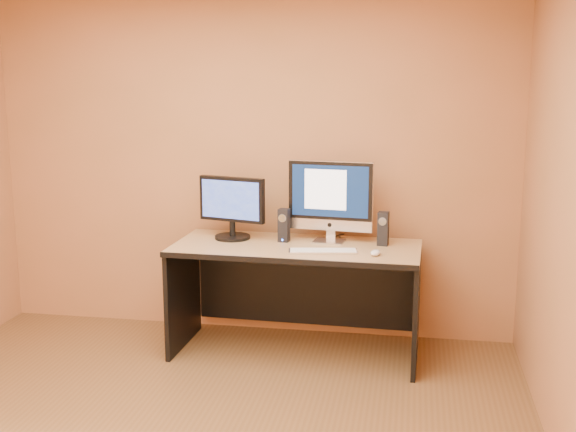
{
  "coord_description": "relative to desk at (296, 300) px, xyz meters",
  "views": [
    {
      "loc": [
        1.22,
        -3.33,
        2.01
      ],
      "look_at": [
        0.39,
        1.43,
        1.03
      ],
      "focal_mm": 45.0,
      "sensor_mm": 36.0,
      "label": 1
    }
  ],
  "objects": [
    {
      "name": "walls",
      "position": [
        -0.43,
        -1.53,
        0.9
      ],
      "size": [
        4.0,
        4.0,
        2.6
      ],
      "primitive_type": null,
      "color": "#AC6C45",
      "rests_on": "ground"
    },
    {
      "name": "cable_b",
      "position": [
        0.25,
        0.32,
        0.4
      ],
      "size": [
        0.11,
        0.17,
        0.01
      ],
      "primitive_type": "cylinder",
      "rotation": [
        1.57,
        0.0,
        -0.56
      ],
      "color": "black",
      "rests_on": "desk"
    },
    {
      "name": "mouse",
      "position": [
        0.56,
        -0.18,
        0.42
      ],
      "size": [
        0.08,
        0.12,
        0.04
      ],
      "primitive_type": "ellipsoid",
      "rotation": [
        0.0,
        0.0,
        -0.21
      ],
      "color": "silver",
      "rests_on": "desk"
    },
    {
      "name": "speaker_right",
      "position": [
        0.6,
        0.12,
        0.52
      ],
      "size": [
        0.08,
        0.09,
        0.24
      ],
      "primitive_type": null,
      "rotation": [
        0.0,
        0.0,
        -0.11
      ],
      "color": "black",
      "rests_on": "desk"
    },
    {
      "name": "desk",
      "position": [
        0.0,
        0.0,
        0.0
      ],
      "size": [
        1.75,
        0.81,
        0.8
      ],
      "primitive_type": null,
      "rotation": [
        0.0,
        0.0,
        -0.03
      ],
      "color": "tan",
      "rests_on": "ground"
    },
    {
      "name": "imac",
      "position": [
        0.22,
        0.16,
        0.7
      ],
      "size": [
        0.64,
        0.29,
        0.59
      ],
      "primitive_type": null,
      "rotation": [
        0.0,
        0.0,
        -0.11
      ],
      "color": "#B5B5B9",
      "rests_on": "desk"
    },
    {
      "name": "keyboard",
      "position": [
        0.21,
        -0.16,
        0.41
      ],
      "size": [
        0.48,
        0.2,
        0.02
      ],
      "primitive_type": "cube",
      "rotation": [
        0.0,
        0.0,
        0.16
      ],
      "color": "silver",
      "rests_on": "desk"
    },
    {
      "name": "cable_a",
      "position": [
        0.28,
        0.27,
        0.4
      ],
      "size": [
        0.05,
        0.24,
        0.01
      ],
      "primitive_type": "cylinder",
      "rotation": [
        1.57,
        0.0,
        0.18
      ],
      "color": "black",
      "rests_on": "desk"
    },
    {
      "name": "second_monitor",
      "position": [
        -0.49,
        0.14,
        0.63
      ],
      "size": [
        0.57,
        0.38,
        0.45
      ],
      "primitive_type": null,
      "rotation": [
        0.0,
        0.0,
        -0.24
      ],
      "color": "black",
      "rests_on": "desk"
    },
    {
      "name": "speaker_left",
      "position": [
        -0.11,
        0.11,
        0.52
      ],
      "size": [
        0.08,
        0.09,
        0.24
      ],
      "primitive_type": null,
      "rotation": [
        0.0,
        0.0,
        -0.12
      ],
      "color": "black",
      "rests_on": "desk"
    }
  ]
}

